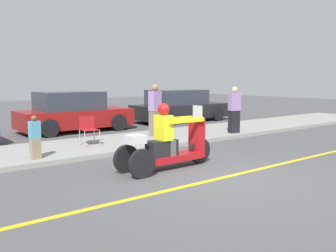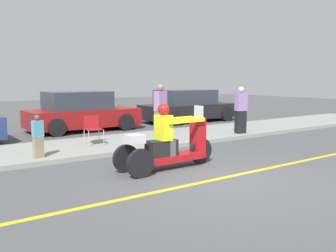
# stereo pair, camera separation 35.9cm
# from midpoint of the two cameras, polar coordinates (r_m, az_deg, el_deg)

# --- Properties ---
(ground_plane) EXTENTS (60.00, 60.00, 0.00)m
(ground_plane) POSITION_cam_midpoint_polar(r_m,az_deg,el_deg) (7.78, 7.08, -7.82)
(ground_plane) COLOR #4C4C4F
(lane_stripe) EXTENTS (24.00, 0.12, 0.01)m
(lane_stripe) POSITION_cam_midpoint_polar(r_m,az_deg,el_deg) (7.49, 4.78, -8.35)
(lane_stripe) COLOR gold
(lane_stripe) RESTS_ON ground
(sidewalk_strip) EXTENTS (28.00, 2.80, 0.12)m
(sidewalk_strip) POSITION_cam_midpoint_polar(r_m,az_deg,el_deg) (11.40, -9.59, -2.73)
(sidewalk_strip) COLOR gray
(sidewalk_strip) RESTS_ON ground
(motorcycle_trike) EXTENTS (2.48, 0.70, 1.48)m
(motorcycle_trike) POSITION_cam_midpoint_polar(r_m,az_deg,el_deg) (8.34, -1.24, -3.01)
(motorcycle_trike) COLOR black
(motorcycle_trike) RESTS_ON ground
(spectator_near_curb) EXTENTS (0.43, 0.31, 1.62)m
(spectator_near_curb) POSITION_cam_midpoint_polar(r_m,az_deg,el_deg) (13.23, 9.30, 2.33)
(spectator_near_curb) COLOR black
(spectator_near_curb) RESTS_ON sidewalk_strip
(spectator_mid_group) EXTENTS (0.46, 0.34, 1.72)m
(spectator_mid_group) POSITION_cam_midpoint_polar(r_m,az_deg,el_deg) (12.38, -2.82, 2.29)
(spectator_mid_group) COLOR #726656
(spectator_mid_group) RESTS_ON sidewalk_strip
(spectator_with_child) EXTENTS (0.27, 0.18, 1.04)m
(spectator_with_child) POSITION_cam_midpoint_polar(r_m,az_deg,el_deg) (9.40, -20.65, -1.74)
(spectator_with_child) COLOR gray
(spectator_with_child) RESTS_ON sidewalk_strip
(folding_chair_set_back) EXTENTS (0.51, 0.51, 0.82)m
(folding_chair_set_back) POSITION_cam_midpoint_polar(r_m,az_deg,el_deg) (10.99, -12.98, -0.20)
(folding_chair_set_back) COLOR #A5A8AD
(folding_chair_set_back) RESTS_ON sidewalk_strip
(parked_car_lot_far) EXTENTS (4.65, 2.09, 1.49)m
(parked_car_lot_far) POSITION_cam_midpoint_polar(r_m,az_deg,el_deg) (17.60, 1.17, 2.98)
(parked_car_lot_far) COLOR black
(parked_car_lot_far) RESTS_ON ground
(parked_car_lot_left) EXTENTS (4.22, 2.05, 1.52)m
(parked_car_lot_left) POSITION_cam_midpoint_polar(r_m,az_deg,el_deg) (14.80, -14.89, 1.97)
(parked_car_lot_left) COLOR maroon
(parked_car_lot_left) RESTS_ON ground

